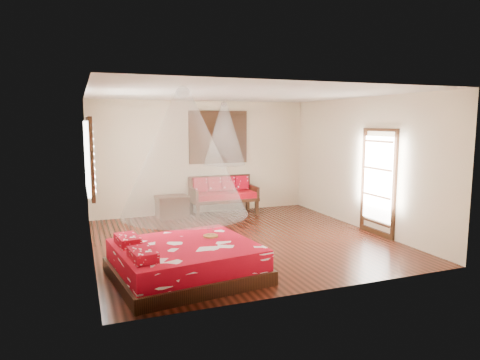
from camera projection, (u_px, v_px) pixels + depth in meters
name	position (u px, v px, depth m)	size (l,w,h in m)	color
room	(242.00, 169.00, 8.16)	(5.54, 5.54, 2.84)	black
bed	(185.00, 261.00, 6.30)	(2.27, 2.11, 0.64)	black
daybed	(223.00, 193.00, 10.63)	(1.63, 0.72, 0.94)	black
storage_chest	(172.00, 206.00, 10.29)	(0.79, 0.59, 0.52)	black
shutter_panel	(218.00, 137.00, 10.76)	(1.52, 0.06, 1.32)	black
window_left	(91.00, 156.00, 7.35)	(0.10, 1.74, 1.34)	black
glazed_door	(378.00, 183.00, 8.61)	(0.08, 1.02, 2.16)	black
wine_tray	(211.00, 234.00, 6.68)	(0.23, 0.23, 0.19)	brown
mosquito_net_main	(184.00, 153.00, 6.09)	(1.83, 1.83, 1.80)	white
mosquito_net_daybed	(224.00, 134.00, 10.31)	(1.01, 1.01, 1.50)	white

